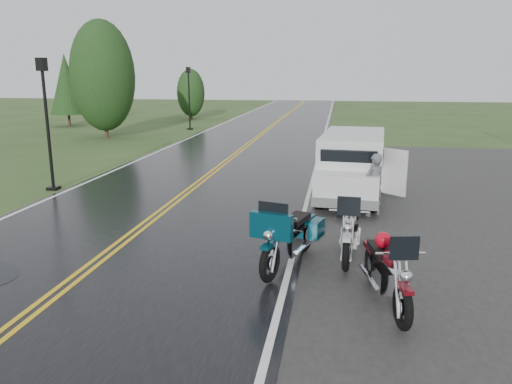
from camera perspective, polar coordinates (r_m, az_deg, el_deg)
ground at (r=10.82m, az=-16.72°, el=-7.04°), size 120.00×120.00×0.00m
road at (r=19.95m, az=-4.19°, el=2.85°), size 8.00×100.00×0.04m
motorcycle_red at (r=7.53m, az=16.56°, el=-10.62°), size 1.26×2.42×1.36m
motorcycle_teal at (r=8.77m, az=1.59°, el=-6.27°), size 1.54×2.60×1.45m
motorcycle_silver at (r=9.41m, az=10.37°, el=-5.29°), size 1.04×2.41×1.39m
van_white at (r=13.74m, az=7.32°, el=1.99°), size 2.27×5.10×1.95m
person_at_van at (r=13.28m, az=13.33°, el=0.67°), size 0.72×0.68×1.65m
lamp_post_near_left at (r=17.10m, az=-22.73°, el=7.09°), size 0.36×0.36×4.18m
lamp_post_far_left at (r=33.56m, az=-7.65°, el=10.56°), size 0.35×0.35×4.10m
tree_left_mid at (r=30.30m, az=-17.03°, el=11.28°), size 3.62×3.62×5.66m
tree_left_far at (r=41.22m, az=-7.44°, el=10.61°), size 2.22×2.22×3.42m
pine_left_far at (r=37.80m, az=-20.81°, el=10.73°), size 2.34×2.34×4.88m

